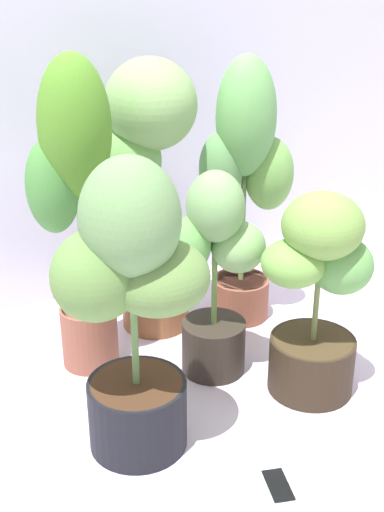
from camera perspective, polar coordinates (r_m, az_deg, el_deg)
ground_plane at (r=2.15m, az=2.69°, el=-11.52°), size 8.00×8.00×0.00m
mylar_back_wall at (r=2.54m, az=-6.73°, el=18.35°), size 3.20×0.01×2.00m
potted_plant_back_left at (r=2.06m, az=-9.97°, el=5.53°), size 0.32×0.27×1.01m
potted_plant_front_left at (r=1.71m, az=-5.13°, el=-3.16°), size 0.49×0.38×0.83m
potted_plant_center at (r=2.08m, az=2.02°, el=-1.12°), size 0.35×0.25×0.68m
potted_plant_back_center at (r=2.27m, az=-3.79°, el=7.67°), size 0.35×0.36×0.96m
potted_plant_back_right at (r=2.36m, az=4.53°, el=7.04°), size 0.39×0.30×0.96m
potted_plant_front_right at (r=2.03m, az=10.54°, el=-3.10°), size 0.39×0.32×0.65m
cell_phone at (r=1.84m, az=7.27°, el=-18.70°), size 0.10×0.16×0.01m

